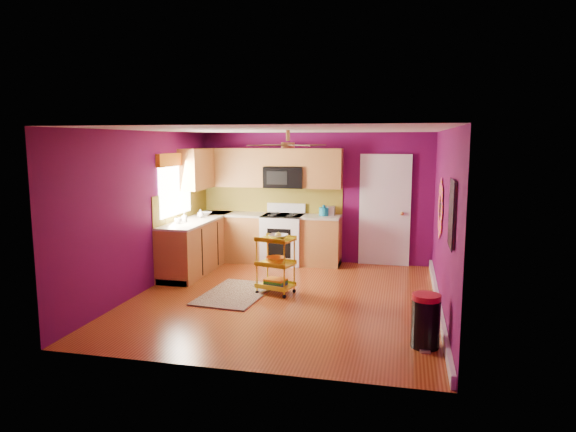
# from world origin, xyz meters

# --- Properties ---
(ground) EXTENTS (5.00, 5.00, 0.00)m
(ground) POSITION_xyz_m (0.00, 0.00, 0.00)
(ground) COLOR maroon
(ground) RESTS_ON ground
(room_envelope) EXTENTS (4.54, 5.04, 2.52)m
(room_envelope) POSITION_xyz_m (0.03, 0.00, 1.63)
(room_envelope) COLOR #5C0A48
(room_envelope) RESTS_ON ground
(lower_cabinets) EXTENTS (2.81, 2.31, 0.94)m
(lower_cabinets) POSITION_xyz_m (-1.35, 1.82, 0.43)
(lower_cabinets) COLOR #915927
(lower_cabinets) RESTS_ON ground
(electric_range) EXTENTS (0.76, 0.66, 1.13)m
(electric_range) POSITION_xyz_m (-0.55, 2.17, 0.48)
(electric_range) COLOR white
(electric_range) RESTS_ON ground
(upper_cabinetry) EXTENTS (2.80, 2.30, 1.26)m
(upper_cabinetry) POSITION_xyz_m (-1.24, 2.17, 1.80)
(upper_cabinetry) COLOR #915927
(upper_cabinetry) RESTS_ON ground
(left_window) EXTENTS (0.08, 1.35, 1.08)m
(left_window) POSITION_xyz_m (-2.22, 1.05, 1.74)
(left_window) COLOR white
(left_window) RESTS_ON ground
(panel_door) EXTENTS (0.95, 0.11, 2.15)m
(panel_door) POSITION_xyz_m (1.35, 2.47, 1.02)
(panel_door) COLOR white
(panel_door) RESTS_ON ground
(right_wall_art) EXTENTS (0.04, 2.74, 1.04)m
(right_wall_art) POSITION_xyz_m (2.23, -0.34, 1.44)
(right_wall_art) COLOR black
(right_wall_art) RESTS_ON ground
(ceiling_fan) EXTENTS (1.01, 1.01, 0.26)m
(ceiling_fan) POSITION_xyz_m (0.00, 0.20, 2.29)
(ceiling_fan) COLOR #BF8C3F
(ceiling_fan) RESTS_ON ground
(shag_rug) EXTENTS (1.00, 1.52, 0.02)m
(shag_rug) POSITION_xyz_m (-0.79, 0.01, 0.01)
(shag_rug) COLOR black
(shag_rug) RESTS_ON ground
(rolling_cart) EXTENTS (0.62, 0.51, 0.97)m
(rolling_cart) POSITION_xyz_m (-0.19, 0.20, 0.50)
(rolling_cart) COLOR yellow
(rolling_cart) RESTS_ON ground
(trash_can) EXTENTS (0.37, 0.38, 0.62)m
(trash_can) POSITION_xyz_m (1.99, -1.44, 0.31)
(trash_can) COLOR black
(trash_can) RESTS_ON ground
(teal_kettle) EXTENTS (0.18, 0.18, 0.21)m
(teal_kettle) POSITION_xyz_m (0.23, 2.23, 1.02)
(teal_kettle) COLOR #147698
(teal_kettle) RESTS_ON lower_cabinets
(toaster) EXTENTS (0.22, 0.15, 0.18)m
(toaster) POSITION_xyz_m (0.32, 2.30, 1.03)
(toaster) COLOR beige
(toaster) RESTS_ON lower_cabinets
(soap_bottle_a) EXTENTS (0.08, 0.08, 0.17)m
(soap_bottle_a) POSITION_xyz_m (-2.02, 0.93, 1.03)
(soap_bottle_a) COLOR #EA3F72
(soap_bottle_a) RESTS_ON lower_cabinets
(soap_bottle_b) EXTENTS (0.12, 0.12, 0.15)m
(soap_bottle_b) POSITION_xyz_m (-1.95, 1.50, 1.02)
(soap_bottle_b) COLOR white
(soap_bottle_b) RESTS_ON lower_cabinets
(counter_dish) EXTENTS (0.26, 0.26, 0.06)m
(counter_dish) POSITION_xyz_m (-1.99, 1.77, 0.97)
(counter_dish) COLOR white
(counter_dish) RESTS_ON lower_cabinets
(counter_cup) EXTENTS (0.12, 0.12, 0.10)m
(counter_cup) POSITION_xyz_m (-2.06, 0.76, 0.99)
(counter_cup) COLOR white
(counter_cup) RESTS_ON lower_cabinets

